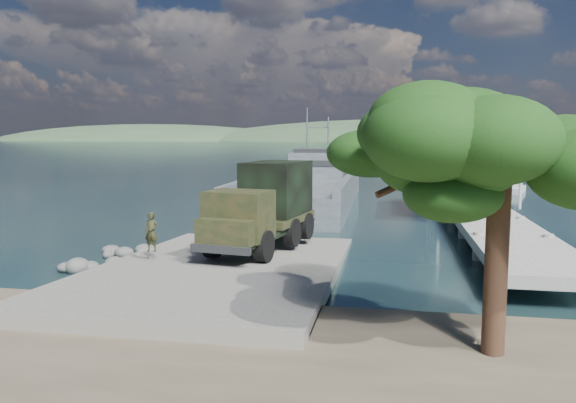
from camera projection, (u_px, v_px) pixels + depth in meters
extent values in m
plane|color=#172F37|center=(230.00, 269.00, 25.59)|extent=(1400.00, 1400.00, 0.00)
cube|color=slate|center=(223.00, 269.00, 24.58)|extent=(10.00, 18.00, 0.50)
cube|color=gray|center=(472.00, 206.00, 40.70)|extent=(4.00, 44.00, 0.50)
cube|color=#43494F|center=(305.00, 200.00, 49.30)|extent=(8.69, 27.58, 2.29)
cube|color=#43494F|center=(262.00, 180.00, 49.73)|extent=(1.01, 27.45, 1.19)
cube|color=#43494F|center=(349.00, 181.00, 48.47)|extent=(1.01, 27.45, 1.19)
cube|color=#43494F|center=(277.00, 216.00, 35.89)|extent=(8.24, 0.50, 2.38)
cube|color=#43494F|center=(317.00, 166.00, 57.96)|extent=(5.55, 3.75, 2.74)
cube|color=#26292B|center=(317.00, 151.00, 57.78)|extent=(4.62, 3.00, 0.37)
cylinder|color=#9C9EA2|center=(307.00, 130.00, 57.71)|extent=(0.15, 0.15, 4.57)
cylinder|color=#9C9EA2|center=(328.00, 135.00, 57.40)|extent=(0.15, 0.15, 3.66)
cylinder|color=black|center=(213.00, 243.00, 25.57)|extent=(0.72, 1.48, 1.42)
cylinder|color=black|center=(264.00, 246.00, 24.71)|extent=(0.72, 1.48, 1.42)
cylinder|color=black|center=(247.00, 230.00, 29.03)|extent=(0.72, 1.48, 1.42)
cylinder|color=black|center=(292.00, 233.00, 28.18)|extent=(0.72, 1.48, 1.42)
cylinder|color=black|center=(263.00, 224.00, 31.07)|extent=(0.72, 1.48, 1.42)
cylinder|color=black|center=(306.00, 226.00, 30.22)|extent=(0.72, 1.48, 1.42)
cube|color=black|center=(264.00, 230.00, 27.97)|extent=(3.75, 8.58, 0.27)
cube|color=black|center=(239.00, 215.00, 25.09)|extent=(3.05, 2.61, 2.18)
cube|color=black|center=(226.00, 232.00, 23.93)|extent=(2.64, 1.39, 1.09)
cube|color=black|center=(275.00, 218.00, 29.36)|extent=(3.53, 5.41, 0.38)
cube|color=black|center=(277.00, 188.00, 29.37)|extent=(3.27, 4.53, 2.73)
cube|color=#26292B|center=(220.00, 249.00, 23.50)|extent=(2.74, 0.72, 0.33)
imported|color=black|center=(152.00, 241.00, 25.10)|extent=(0.67, 0.46, 1.77)
cube|color=silver|center=(488.00, 199.00, 51.66)|extent=(3.06, 6.10, 0.96)
cube|color=silver|center=(487.00, 193.00, 50.62)|extent=(1.86, 2.01, 0.64)
cylinder|color=#9C9EA2|center=(490.00, 161.00, 51.26)|extent=(0.11, 0.11, 6.40)
cube|color=silver|center=(516.00, 190.00, 59.68)|extent=(2.94, 5.30, 0.83)
cube|color=silver|center=(515.00, 186.00, 58.80)|extent=(1.68, 1.80, 0.56)
cylinder|color=#9C9EA2|center=(517.00, 162.00, 59.32)|extent=(0.09, 0.09, 5.55)
cylinder|color=#392317|center=(496.00, 265.00, 14.43)|extent=(0.59, 0.59, 5.72)
ellipsoid|color=#153D10|center=(501.00, 158.00, 14.11)|extent=(5.52, 5.13, 2.37)
ellipsoid|color=#153D10|center=(371.00, 153.00, 17.60)|extent=(2.76, 2.76, 1.58)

